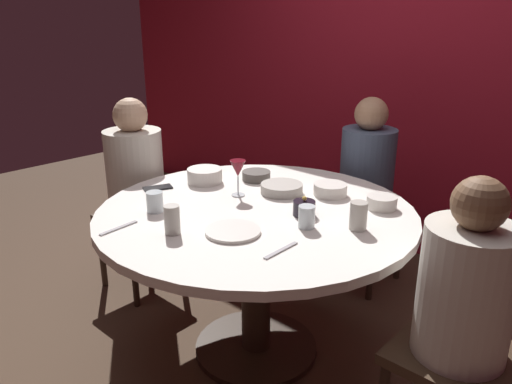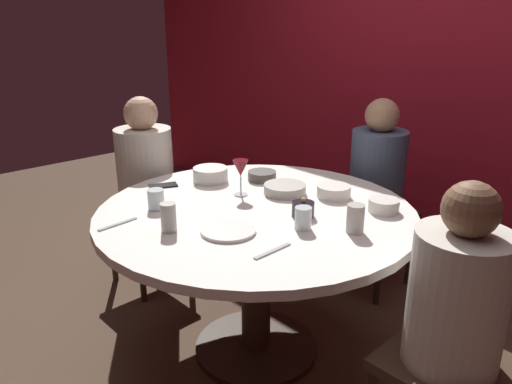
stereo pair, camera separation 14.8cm
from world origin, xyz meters
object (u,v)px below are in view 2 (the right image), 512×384
at_px(candle_holder, 303,209).
at_px(cup_by_left_diner, 303,218).
at_px(wine_glass, 241,170).
at_px(seated_diner_back, 377,174).
at_px(cell_phone, 163,186).
at_px(bowl_serving_large, 210,174).
at_px(bowl_small_white, 262,176).
at_px(seated_diner_right, 456,305).
at_px(cup_center_front, 168,217).
at_px(bowl_rice_portion, 384,205).
at_px(dining_table, 256,238).
at_px(dinner_plate, 228,230).
at_px(bowl_salad_center, 334,191).
at_px(cup_near_candle, 355,219).
at_px(bowl_sauce_side, 285,189).
at_px(seated_diner_left, 145,172).
at_px(cup_by_right_diner, 156,199).

xyz_separation_m(candle_holder, cup_by_left_diner, (0.09, -0.10, 0.01)).
xyz_separation_m(candle_holder, wine_glass, (-0.39, -0.01, 0.10)).
relative_size(seated_diner_back, cell_phone, 8.18).
relative_size(bowl_serving_large, cup_by_left_diner, 1.95).
height_order(bowl_serving_large, bowl_small_white, bowl_serving_large).
bearing_deg(cell_phone, cup_by_left_diner, -149.01).
relative_size(seated_diner_right, candle_holder, 11.43).
distance_m(seated_diner_right, cup_center_front, 1.09).
distance_m(cell_phone, bowl_rice_portion, 1.09).
height_order(dining_table, seated_diner_back, seated_diner_back).
distance_m(seated_diner_back, dinner_plate, 1.23).
xyz_separation_m(dining_table, bowl_salad_center, (0.14, 0.38, 0.17)).
relative_size(dinner_plate, bowl_small_white, 1.50).
bearing_deg(bowl_serving_large, cup_center_front, -53.00).
xyz_separation_m(seated_diner_right, wine_glass, (-1.12, 0.07, 0.19)).
bearing_deg(bowl_salad_center, cup_near_candle, -40.04).
distance_m(dining_table, wine_glass, 0.33).
xyz_separation_m(seated_diner_right, bowl_small_white, (-1.23, 0.31, 0.09)).
distance_m(candle_holder, bowl_serving_large, 0.66).
bearing_deg(cup_near_candle, bowl_sauce_side, 165.47).
distance_m(seated_diner_left, cup_near_candle, 1.41).
relative_size(dining_table, cup_center_front, 12.08).
xyz_separation_m(seated_diner_right, bowl_rice_portion, (-0.53, 0.39, 0.09)).
relative_size(seated_diner_back, cup_by_left_diner, 12.34).
height_order(bowl_small_white, cup_near_candle, cup_near_candle).
relative_size(wine_glass, cup_by_left_diner, 1.90).
bearing_deg(seated_diner_back, cup_center_front, -2.51).
bearing_deg(seated_diner_right, wine_glass, -3.62).
height_order(candle_holder, cup_near_candle, cup_near_candle).
height_order(seated_diner_left, cell_phone, seated_diner_left).
bearing_deg(bowl_serving_large, cell_phone, -113.51).
relative_size(seated_diner_back, seated_diner_right, 1.04).
bearing_deg(bowl_salad_center, wine_glass, -136.38).
distance_m(dining_table, seated_diner_back, 0.97).
relative_size(wine_glass, bowl_serving_large, 0.97).
xyz_separation_m(dining_table, bowl_small_white, (-0.28, 0.31, 0.17)).
xyz_separation_m(seated_diner_back, cup_center_front, (-0.06, -1.38, 0.10)).
bearing_deg(seated_diner_right, cup_near_candle, -12.88).
height_order(dining_table, cup_center_front, cup_center_front).
distance_m(bowl_serving_large, bowl_salad_center, 0.66).
xyz_separation_m(bowl_small_white, bowl_rice_portion, (0.69, 0.08, 0.00)).
bearing_deg(bowl_serving_large, seated_diner_back, 62.24).
xyz_separation_m(bowl_serving_large, cup_center_front, (0.39, -0.52, 0.02)).
bearing_deg(seated_diner_left, cup_by_right_diner, -27.09).
height_order(cell_phone, bowl_small_white, bowl_small_white).
distance_m(bowl_rice_portion, cup_by_right_diner, 1.01).
xyz_separation_m(bowl_serving_large, cup_by_right_diner, (0.15, -0.43, 0.01)).
bearing_deg(bowl_sauce_side, cup_by_right_diner, -113.92).
xyz_separation_m(seated_diner_left, candle_holder, (1.15, 0.09, 0.07)).
relative_size(dining_table, cup_by_right_diner, 15.66).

